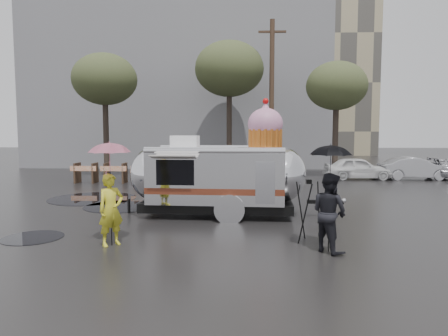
{
  "coord_description": "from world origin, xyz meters",
  "views": [
    {
      "loc": [
        0.61,
        -9.61,
        2.47
      ],
      "look_at": [
        0.16,
        2.35,
        1.43
      ],
      "focal_mm": 32.0,
      "sensor_mm": 36.0,
      "label": 1
    }
  ],
  "objects_px": {
    "person_right": "(329,212)",
    "tripod": "(308,205)",
    "airstream_trailer": "(220,174)",
    "person_left": "(111,210)"
  },
  "relations": [
    {
      "from": "person_right",
      "to": "tripod",
      "type": "bearing_deg",
      "value": -12.58
    },
    {
      "from": "airstream_trailer",
      "to": "person_left",
      "type": "relative_size",
      "value": 4.16
    },
    {
      "from": "airstream_trailer",
      "to": "person_left",
      "type": "distance_m",
      "value": 4.1
    },
    {
      "from": "airstream_trailer",
      "to": "tripod",
      "type": "height_order",
      "value": "airstream_trailer"
    },
    {
      "from": "person_left",
      "to": "person_right",
      "type": "xyz_separation_m",
      "value": [
        4.69,
        -0.3,
        0.03
      ]
    },
    {
      "from": "airstream_trailer",
      "to": "person_left",
      "type": "bearing_deg",
      "value": -120.24
    },
    {
      "from": "person_right",
      "to": "tripod",
      "type": "xyz_separation_m",
      "value": [
        -0.31,
        0.75,
        0.01
      ]
    },
    {
      "from": "tripod",
      "to": "person_right",
      "type": "bearing_deg",
      "value": -71.82
    },
    {
      "from": "airstream_trailer",
      "to": "person_right",
      "type": "height_order",
      "value": "airstream_trailer"
    },
    {
      "from": "person_right",
      "to": "tripod",
      "type": "distance_m",
      "value": 0.81
    }
  ]
}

